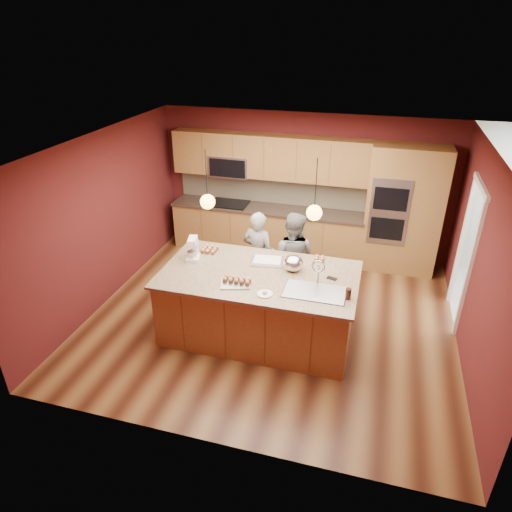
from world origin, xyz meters
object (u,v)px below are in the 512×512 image
(island, at_px, (260,303))
(person_left, at_px, (258,255))
(mixing_bowl, at_px, (293,263))
(person_right, at_px, (292,258))
(stand_mixer, at_px, (193,250))

(island, height_order, person_left, person_left)
(island, relative_size, mixing_bowl, 9.84)
(island, distance_m, person_right, 1.08)
(stand_mixer, distance_m, mixing_bowl, 1.49)
(person_left, relative_size, mixing_bowl, 5.38)
(person_right, bearing_deg, stand_mixer, 40.24)
(island, relative_size, stand_mixer, 8.03)
(island, height_order, stand_mixer, island)
(person_left, relative_size, person_right, 0.97)
(mixing_bowl, bearing_deg, person_left, 132.52)
(stand_mixer, bearing_deg, person_right, 20.30)
(person_right, bearing_deg, person_left, 6.95)
(person_right, bearing_deg, mixing_bowl, 108.90)
(island, xyz_separation_m, person_right, (0.25, 1.02, 0.26))
(island, xyz_separation_m, person_left, (-0.31, 1.02, 0.24))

